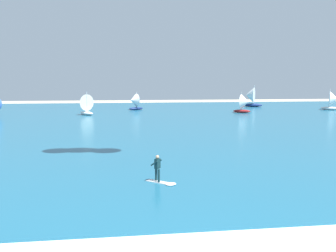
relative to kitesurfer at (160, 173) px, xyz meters
The scene contains 8 objects.
ocean 37.94m from the kitesurfer, 88.27° to the left, with size 160.00×90.00×0.10m, color #1E607F.
shoreline_foam 6.86m from the kitesurfer, 86.56° to the right, with size 87.29×2.19×0.01m, color white.
kitesurfer is the anchor object (origin of this frame).
sailboat_near_shore 66.02m from the kitesurfer, 49.55° to the left, with size 4.08×3.64×4.54m.
sailboat_leading 46.60m from the kitesurfer, 101.03° to the left, with size 3.67×3.80×4.24m.
sailboat_far_left 50.75m from the kitesurfer, 64.86° to the left, with size 3.65×3.39×4.06m.
sailboat_trailing 55.82m from the kitesurfer, 89.52° to the left, with size 3.52×3.14×3.94m.
sailboat_mid_right 68.74m from the kitesurfer, 65.13° to the left, with size 4.75×4.24×5.30m.
Camera 1 is at (-3.38, -9.45, 6.14)m, focal length 37.96 mm.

